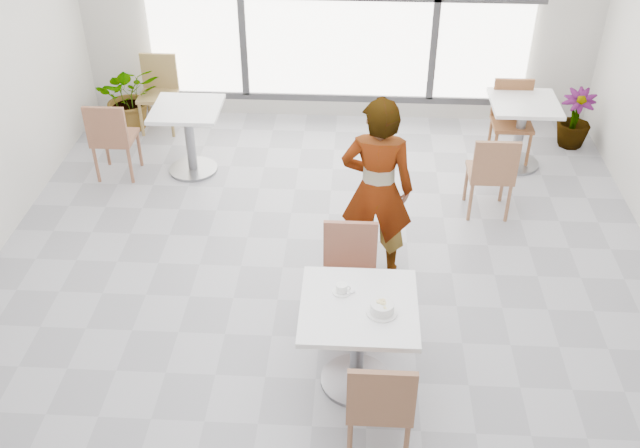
# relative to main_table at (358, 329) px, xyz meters

# --- Properties ---
(floor) EXTENTS (7.00, 7.00, 0.00)m
(floor) POSITION_rel_main_table_xyz_m (-0.30, 0.88, -0.52)
(floor) COLOR #9E9EA5
(floor) RESTS_ON ground
(main_table) EXTENTS (0.80, 0.80, 0.75)m
(main_table) POSITION_rel_main_table_xyz_m (0.00, 0.00, 0.00)
(main_table) COLOR white
(main_table) RESTS_ON ground
(chair_near) EXTENTS (0.42, 0.42, 0.87)m
(chair_near) POSITION_rel_main_table_xyz_m (0.15, -0.62, -0.02)
(chair_near) COLOR brown
(chair_near) RESTS_ON ground
(chair_far) EXTENTS (0.42, 0.42, 0.87)m
(chair_far) POSITION_rel_main_table_xyz_m (-0.07, 0.70, -0.02)
(chair_far) COLOR #9D5F48
(chair_far) RESTS_ON ground
(oatmeal_bowl) EXTENTS (0.21, 0.21, 0.09)m
(oatmeal_bowl) POSITION_rel_main_table_xyz_m (0.15, -0.07, 0.27)
(oatmeal_bowl) COLOR white
(oatmeal_bowl) RESTS_ON main_table
(coffee_cup) EXTENTS (0.16, 0.13, 0.07)m
(coffee_cup) POSITION_rel_main_table_xyz_m (-0.12, 0.13, 0.26)
(coffee_cup) COLOR white
(coffee_cup) RESTS_ON main_table
(person) EXTENTS (0.64, 0.45, 1.66)m
(person) POSITION_rel_main_table_xyz_m (0.13, 1.35, 0.31)
(person) COLOR black
(person) RESTS_ON ground
(bg_table_left) EXTENTS (0.70, 0.70, 0.75)m
(bg_table_left) POSITION_rel_main_table_xyz_m (-1.81, 2.96, -0.04)
(bg_table_left) COLOR white
(bg_table_left) RESTS_ON ground
(bg_table_right) EXTENTS (0.70, 0.70, 0.75)m
(bg_table_right) POSITION_rel_main_table_xyz_m (1.70, 3.29, -0.04)
(bg_table_right) COLOR white
(bg_table_right) RESTS_ON ground
(bg_chair_left_near) EXTENTS (0.42, 0.42, 0.87)m
(bg_chair_left_near) POSITION_rel_main_table_xyz_m (-2.58, 2.78, -0.02)
(bg_chair_left_near) COLOR #915C41
(bg_chair_left_near) RESTS_ON ground
(bg_chair_left_far) EXTENTS (0.42, 0.42, 0.87)m
(bg_chair_left_far) POSITION_rel_main_table_xyz_m (-2.38, 3.99, -0.02)
(bg_chair_left_far) COLOR #A08049
(bg_chair_left_far) RESTS_ON ground
(bg_chair_right_near) EXTENTS (0.42, 0.42, 0.87)m
(bg_chair_right_near) POSITION_rel_main_table_xyz_m (1.24, 2.27, -0.02)
(bg_chair_right_near) COLOR #9A6646
(bg_chair_right_near) RESTS_ON ground
(bg_chair_right_far) EXTENTS (0.42, 0.42, 0.87)m
(bg_chair_right_far) POSITION_rel_main_table_xyz_m (1.63, 3.49, -0.02)
(bg_chair_right_far) COLOR brown
(bg_chair_right_far) RESTS_ON ground
(plant_left) EXTENTS (0.89, 0.83, 0.80)m
(plant_left) POSITION_rel_main_table_xyz_m (-2.72, 3.93, -0.12)
(plant_left) COLOR #53803B
(plant_left) RESTS_ON ground
(plant_right) EXTENTS (0.47, 0.47, 0.67)m
(plant_right) POSITION_rel_main_table_xyz_m (2.40, 3.77, -0.19)
(plant_right) COLOR #547C3C
(plant_right) RESTS_ON ground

